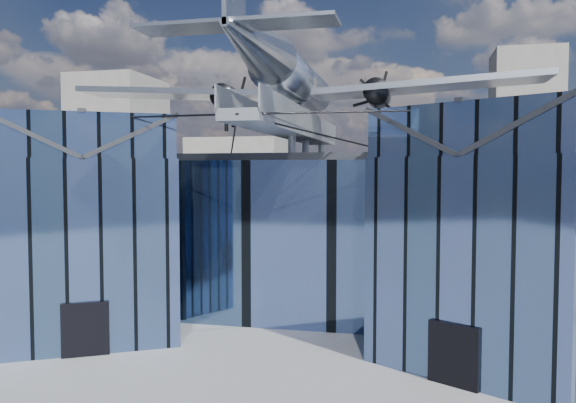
# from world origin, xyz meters

# --- Properties ---
(ground_plane) EXTENTS (120.00, 120.00, 0.00)m
(ground_plane) POSITION_xyz_m (0.00, 0.00, 0.00)
(ground_plane) COLOR gray
(museum) EXTENTS (32.88, 24.50, 17.60)m
(museum) POSITION_xyz_m (0.00, 5.82, 5.54)
(museum) COLOR #486192
(museum) RESTS_ON ground
(bg_towers) EXTENTS (77.00, 24.50, 26.00)m
(bg_towers) POSITION_xyz_m (1.45, 50.49, 10.01)
(bg_towers) COLOR gray
(bg_towers) RESTS_ON ground
(tree_plaza_w) EXTENTS (3.43, 3.43, 4.98)m
(tree_plaza_w) POSITION_xyz_m (-16.68, 0.27, 3.37)
(tree_plaza_w) COLOR #362315
(tree_plaza_w) RESTS_ON ground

